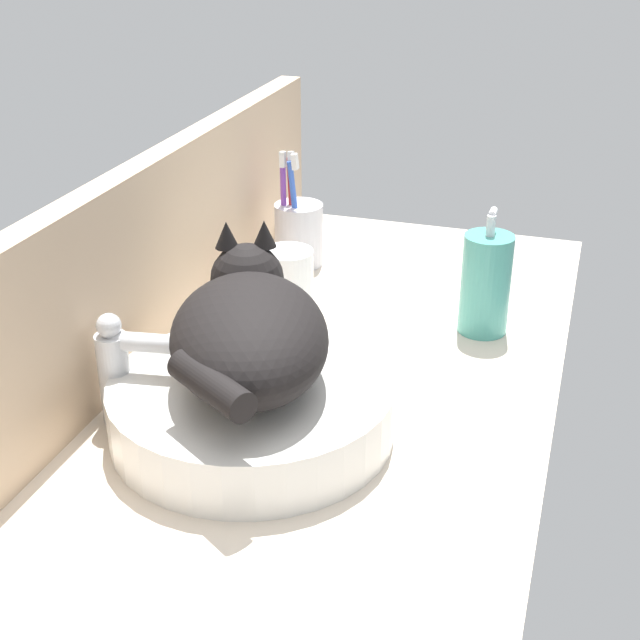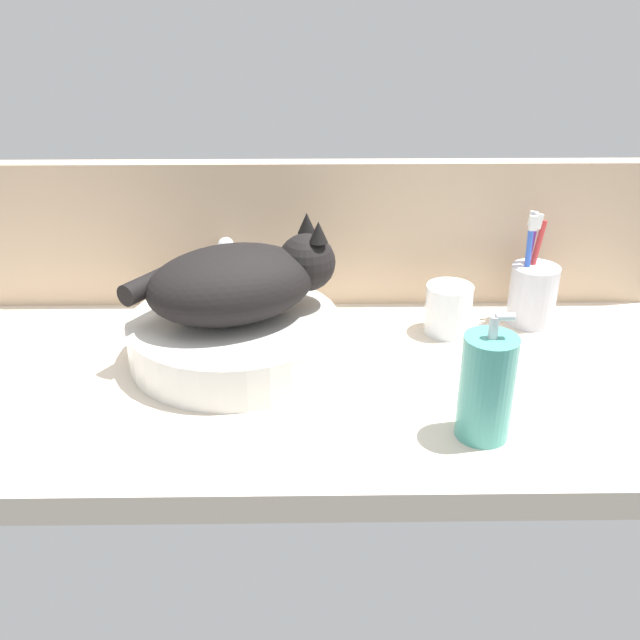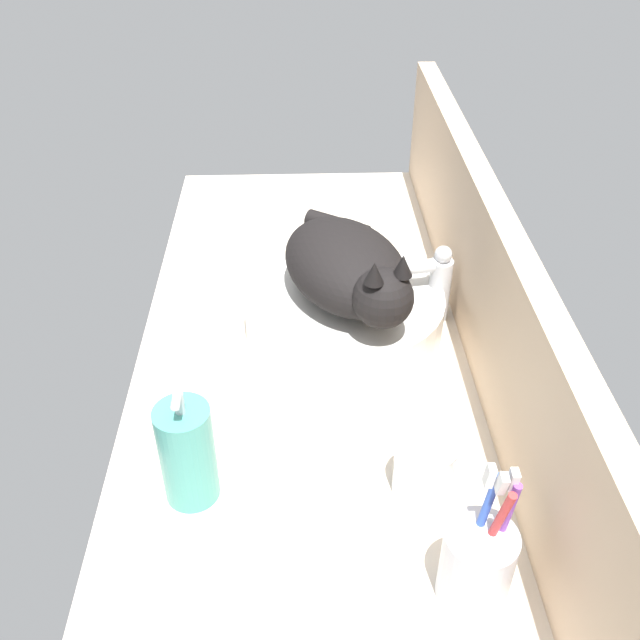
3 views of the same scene
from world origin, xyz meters
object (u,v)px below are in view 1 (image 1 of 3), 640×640
at_px(cat, 248,329).
at_px(faucet, 123,365).
at_px(toothbrush_cup, 298,232).
at_px(water_glass, 288,280).
at_px(soap_dispenser, 486,284).
at_px(sink_basin, 252,407).

relative_size(cat, faucet, 2.28).
xyz_separation_m(toothbrush_cup, water_glass, (-0.14, -0.03, -0.02)).
bearing_deg(cat, water_glass, 12.40).
bearing_deg(soap_dispenser, sink_basin, 147.83).
height_order(cat, faucet, cat).
distance_m(faucet, soap_dispenser, 0.50).
bearing_deg(water_glass, toothbrush_cup, 12.94).
relative_size(faucet, water_glass, 1.68).
xyz_separation_m(sink_basin, toothbrush_cup, (0.48, 0.11, 0.02)).
height_order(toothbrush_cup, water_glass, toothbrush_cup).
bearing_deg(soap_dispenser, water_glass, 88.85).
bearing_deg(faucet, toothbrush_cup, -3.87).
xyz_separation_m(faucet, water_glass, (0.36, -0.07, -0.04)).
xyz_separation_m(sink_basin, water_glass, (0.34, 0.08, 0.00)).
bearing_deg(cat, faucet, 104.13).
distance_m(sink_basin, water_glass, 0.35).
height_order(sink_basin, faucet, faucet).
bearing_deg(toothbrush_cup, faucet, 176.13).
xyz_separation_m(cat, soap_dispenser, (0.32, -0.21, -0.05)).
bearing_deg(sink_basin, cat, 26.00).
relative_size(sink_basin, soap_dispenser, 1.84).
bearing_deg(sink_basin, faucet, 98.88).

